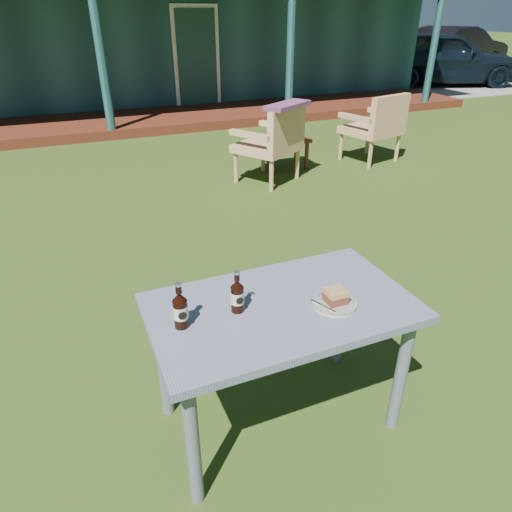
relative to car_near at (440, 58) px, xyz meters
name	(u,v)px	position (x,y,z in m)	size (l,w,h in m)	color
ground	(194,275)	(-9.26, -7.48, -0.72)	(80.00, 80.00, 0.00)	#334916
pavilion	(76,24)	(-9.26, 1.90, 0.89)	(15.80, 8.30, 3.45)	#1C4549
gravel_strip	(444,79)	(1.24, 1.02, -0.71)	(9.00, 6.00, 0.02)	gray
car_near	(440,58)	(0.00, 0.00, 0.00)	(1.70, 4.23, 1.44)	black
car_far	(454,50)	(2.40, 1.99, 0.00)	(1.52, 4.37, 1.44)	black
cafe_table	(281,323)	(-9.26, -9.08, -0.10)	(1.20, 0.70, 0.72)	slate
plate	(334,303)	(-9.04, -9.18, 0.01)	(0.20, 0.20, 0.01)	silver
cake_slice	(336,296)	(-9.04, -9.18, 0.05)	(0.09, 0.09, 0.06)	#5D2C1D
fork	(323,306)	(-9.11, -9.19, 0.02)	(0.01, 0.14, 0.00)	silver
cola_bottle_near	(237,295)	(-9.46, -9.05, 0.08)	(0.06, 0.06, 0.20)	black
cola_bottle_far	(180,310)	(-9.72, -9.07, 0.08)	(0.06, 0.06, 0.21)	black
bottle_cap	(252,294)	(-9.36, -8.96, 0.00)	(0.03, 0.03, 0.01)	silver
armchair_left	(273,140)	(-7.71, -5.67, -0.20)	(0.91, 0.89, 0.92)	tan
armchair_right	(377,125)	(-6.06, -5.45, -0.20)	(0.82, 0.79, 0.92)	tan
floral_throw	(288,105)	(-7.62, -5.82, 0.22)	(0.65, 0.24, 0.05)	#6B375D
side_table	(285,143)	(-7.33, -5.22, -0.38)	(0.60, 0.40, 0.40)	#542214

